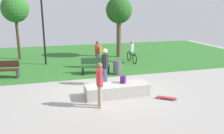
{
  "coord_description": "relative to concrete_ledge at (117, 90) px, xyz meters",
  "views": [
    {
      "loc": [
        -2.53,
        -9.57,
        3.62
      ],
      "look_at": [
        0.15,
        -0.06,
        1.08
      ],
      "focal_mm": 36.09,
      "sensor_mm": 36.0,
      "label": 1
    }
  ],
  "objects": [
    {
      "name": "park_bench_near_path",
      "position": [
        -0.19,
        3.67,
        0.23
      ],
      "size": [
        1.63,
        0.58,
        0.91
      ],
      "color": "#1E4223",
      "rests_on": "ground_plane"
    },
    {
      "name": "concrete_ledge",
      "position": [
        0.0,
        0.0,
        0.0
      ],
      "size": [
        2.73,
        0.89,
        0.51
      ],
      "primitive_type": "cube",
      "color": "#A8A59E",
      "rests_on": "ground_plane"
    },
    {
      "name": "ground_plane",
      "position": [
        -0.15,
        0.84,
        -0.26
      ],
      "size": [
        28.0,
        28.0,
        0.0
      ],
      "primitive_type": "plane",
      "color": "#9E9993"
    },
    {
      "name": "grass_lawn",
      "position": [
        -0.15,
        8.79,
        -0.25
      ],
      "size": [
        26.6,
        12.12,
        0.01
      ],
      "primitive_type": "cube",
      "color": "#2D6B28",
      "rests_on": "ground_plane"
    },
    {
      "name": "skater_performing_trick",
      "position": [
        -0.96,
        -0.92,
        0.77
      ],
      "size": [
        0.23,
        0.43,
        1.74
      ],
      "color": "tan",
      "rests_on": "ground_plane"
    },
    {
      "name": "trash_bin",
      "position": [
        0.98,
        3.16,
        0.15
      ],
      "size": [
        0.47,
        0.47,
        0.81
      ],
      "primitive_type": "cylinder",
      "color": "#4C4C51",
      "rests_on": "ground_plane"
    },
    {
      "name": "park_bench_near_lamppost",
      "position": [
        -5.15,
        4.2,
        0.23
      ],
      "size": [
        1.65,
        0.68,
        0.91
      ],
      "color": "#331E14",
      "rests_on": "ground_plane"
    },
    {
      "name": "pedestrian_with_backpack",
      "position": [
        0.25,
        4.92,
        0.79
      ],
      "size": [
        0.45,
        0.45,
        1.74
      ],
      "color": "#3F5184",
      "rests_on": "ground_plane"
    },
    {
      "name": "tree_slender_maple",
      "position": [
        -4.86,
        9.11,
        3.36
      ],
      "size": [
        1.92,
        1.92,
        4.61
      ],
      "color": "#42301E",
      "rests_on": "grass_lawn"
    },
    {
      "name": "backpack_on_ledge",
      "position": [
        0.33,
        0.14,
        0.42
      ],
      "size": [
        0.32,
        0.34,
        0.32
      ],
      "primitive_type": "cube",
      "rotation": [
        0.0,
        0.0,
        4.11
      ],
      "color": "#4C1E66",
      "rests_on": "concrete_ledge"
    },
    {
      "name": "cyclist_on_bicycle",
      "position": [
        2.89,
        5.9,
        0.38
      ],
      "size": [
        0.22,
        1.82,
        1.52
      ],
      "color": "black",
      "rests_on": "ground_plane"
    },
    {
      "name": "lamp_post",
      "position": [
        -2.98,
        6.79,
        2.61
      ],
      "size": [
        0.28,
        0.28,
        4.78
      ],
      "color": "black",
      "rests_on": "ground_plane"
    },
    {
      "name": "tree_tall_oak",
      "position": [
        2.56,
        7.93,
        3.22
      ],
      "size": [
        1.99,
        1.99,
        4.56
      ],
      "color": "brown",
      "rests_on": "grass_lawn"
    },
    {
      "name": "skateboard_by_ledge",
      "position": [
        1.87,
        -0.95,
        -0.19
      ],
      "size": [
        0.77,
        0.63,
        0.08
      ],
      "color": "#A5262D",
      "rests_on": "ground_plane"
    },
    {
      "name": "skater_watching",
      "position": [
        -0.13,
        1.52,
        0.81
      ],
      "size": [
        0.35,
        0.38,
        1.81
      ],
      "color": "#3F5184",
      "rests_on": "ground_plane"
    }
  ]
}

